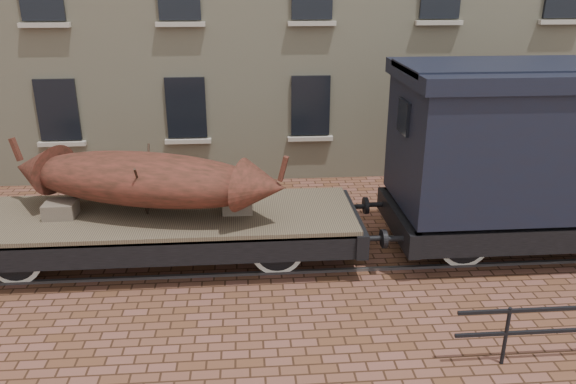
{
  "coord_description": "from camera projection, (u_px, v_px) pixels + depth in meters",
  "views": [
    {
      "loc": [
        -0.87,
        -10.7,
        5.6
      ],
      "look_at": [
        0.01,
        0.5,
        1.3
      ],
      "focal_mm": 35.0,
      "sensor_mm": 36.0,
      "label": 1
    }
  ],
  "objects": [
    {
      "name": "ground",
      "position": [
        289.0,
        257.0,
        12.03
      ],
      "size": [
        90.0,
        90.0,
        0.0
      ],
      "primitive_type": "plane",
      "color": "brown"
    },
    {
      "name": "rail_track",
      "position": [
        289.0,
        256.0,
        12.02
      ],
      "size": [
        30.0,
        1.52,
        0.06
      ],
      "color": "#59595E",
      "rests_on": "ground"
    },
    {
      "name": "flatcar_wagon",
      "position": [
        152.0,
        224.0,
        11.51
      ],
      "size": [
        9.37,
        2.54,
        1.41
      ],
      "color": "brown",
      "rests_on": "ground"
    },
    {
      "name": "iron_boat",
      "position": [
        144.0,
        179.0,
        11.15
      ],
      "size": [
        5.8,
        3.06,
        1.44
      ],
      "color": "maroon",
      "rests_on": "flatcar_wagon"
    },
    {
      "name": "goods_van",
      "position": [
        563.0,
        137.0,
        11.54
      ],
      "size": [
        7.81,
        2.85,
        4.04
      ],
      "color": "black",
      "rests_on": "ground"
    }
  ]
}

